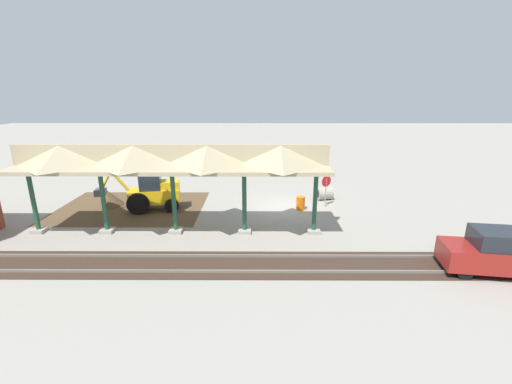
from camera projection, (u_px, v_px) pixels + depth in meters
ground_plane at (283, 206)px, 23.32m from camera, size 120.00×120.00×0.00m
dirt_work_zone at (132, 207)px, 23.03m from camera, size 9.54×7.00×0.01m
platform_canopy at (171, 158)px, 17.81m from camera, size 16.47×3.20×4.90m
rail_tracks at (295, 265)px, 15.44m from camera, size 60.00×2.58×0.15m
stop_sign at (326, 185)px, 22.72m from camera, size 0.67×0.41×2.17m
backhoe at (152, 191)px, 22.20m from camera, size 5.30×2.21×2.82m
dirt_mound at (108, 205)px, 23.48m from camera, size 4.33×4.33×2.16m
concrete_pipe at (324, 193)px, 24.59m from camera, size 1.22×1.12×0.92m
distant_parked_car at (497, 252)px, 14.52m from camera, size 4.41×2.33×1.98m
traffic_barrel at (301, 203)px, 22.48m from camera, size 0.56×0.56×0.90m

